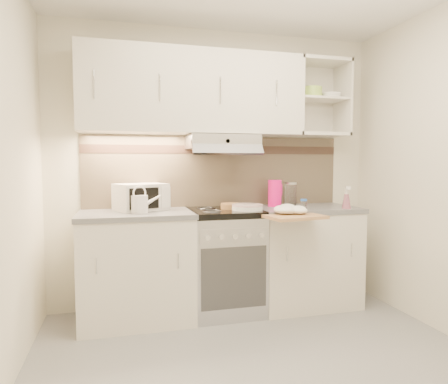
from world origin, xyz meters
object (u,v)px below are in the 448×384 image
object	(u,v)px
microwave	(141,197)
spray_bottle	(347,199)
pink_pitcher	(275,193)
glass_jar	(291,194)
watering_can	(141,203)
cutting_board	(291,216)
plate_stack	(247,207)
electric_range	(225,261)

from	to	relation	value
microwave	spray_bottle	distance (m)	1.78
microwave	pink_pitcher	distance (m)	1.20
glass_jar	spray_bottle	size ratio (longest dim) A/B	1.05
microwave	spray_bottle	world-z (taller)	microwave
watering_can	cutting_board	size ratio (longest dim) A/B	0.56
cutting_board	plate_stack	bearing A→B (deg)	130.00
watering_can	cutting_board	xyz separation A→B (m)	(1.18, -0.28, -0.11)
electric_range	plate_stack	bearing A→B (deg)	-31.32
electric_range	plate_stack	xyz separation A→B (m)	(0.17, -0.10, 0.47)
electric_range	watering_can	bearing A→B (deg)	-173.53
watering_can	cutting_board	bearing A→B (deg)	-35.53
watering_can	pink_pitcher	xyz separation A→B (m)	(1.22, 0.18, 0.04)
spray_bottle	cutting_board	size ratio (longest dim) A/B	0.46
plate_stack	spray_bottle	world-z (taller)	spray_bottle
glass_jar	cutting_board	size ratio (longest dim) A/B	0.49
watering_can	glass_jar	bearing A→B (deg)	-12.45
plate_stack	pink_pitcher	bearing A→B (deg)	31.59
watering_can	glass_jar	distance (m)	1.42
plate_stack	glass_jar	distance (m)	0.59
electric_range	cutting_board	distance (m)	0.72
watering_can	glass_jar	size ratio (longest dim) A/B	1.15
pink_pitcher	cutting_board	bearing A→B (deg)	-103.53
plate_stack	cutting_board	distance (m)	0.39
electric_range	spray_bottle	distance (m)	1.19
plate_stack	electric_range	bearing A→B (deg)	148.68
electric_range	glass_jar	bearing A→B (deg)	13.47
pink_pitcher	spray_bottle	size ratio (longest dim) A/B	1.18
cutting_board	spray_bottle	bearing A→B (deg)	4.14
microwave	watering_can	world-z (taller)	microwave
electric_range	watering_can	distance (m)	0.89
pink_pitcher	electric_range	bearing A→B (deg)	-177.22
electric_range	cutting_board	bearing A→B (deg)	-37.68
pink_pitcher	spray_bottle	bearing A→B (deg)	-39.11
plate_stack	glass_jar	size ratio (longest dim) A/B	1.21
cutting_board	microwave	bearing A→B (deg)	148.86
electric_range	pink_pitcher	bearing A→B (deg)	11.31
watering_can	plate_stack	bearing A→B (deg)	-23.82
microwave	cutting_board	xyz separation A→B (m)	(1.16, -0.47, -0.14)
electric_range	watering_can	xyz separation A→B (m)	(-0.72, -0.08, 0.53)
plate_stack	microwave	bearing A→B (deg)	165.85
glass_jar	electric_range	bearing A→B (deg)	-166.53
watering_can	spray_bottle	xyz separation A→B (m)	(1.76, -0.14, 0.00)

